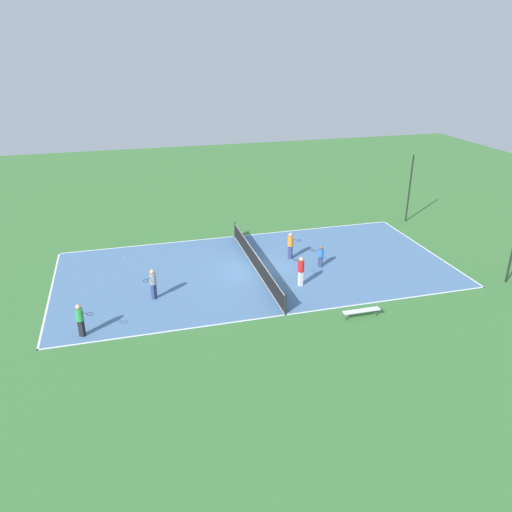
{
  "coord_description": "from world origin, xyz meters",
  "views": [
    {
      "loc": [
        26.92,
        -7.36,
        12.99
      ],
      "look_at": [
        0.0,
        0.0,
        0.9
      ],
      "focal_mm": 35.0,
      "sensor_mm": 36.0,
      "label": 1
    }
  ],
  "objects_px": {
    "player_baseline_gray": "(153,282)",
    "player_center_orange": "(291,244)",
    "player_near_blue": "(320,255)",
    "tennis_ball_near_net": "(204,252)",
    "bench": "(361,311)",
    "fence_post_back_left": "(409,189)",
    "player_coach_red": "(301,269)",
    "tennis_ball_right_alley": "(125,258)",
    "tennis_ball_midcourt": "(181,254)",
    "player_far_green": "(80,318)",
    "tennis_ball_far_baseline": "(288,238)",
    "tennis_net": "(256,261)"
  },
  "relations": [
    {
      "from": "bench",
      "to": "player_baseline_gray",
      "type": "distance_m",
      "value": 11.11
    },
    {
      "from": "bench",
      "to": "tennis_ball_midcourt",
      "type": "relative_size",
      "value": 28.97
    },
    {
      "from": "player_near_blue",
      "to": "tennis_ball_midcourt",
      "type": "xyz_separation_m",
      "value": [
        -4.18,
        -8.13,
        -0.74
      ]
    },
    {
      "from": "player_center_orange",
      "to": "tennis_ball_midcourt",
      "type": "height_order",
      "value": "player_center_orange"
    },
    {
      "from": "player_coach_red",
      "to": "fence_post_back_left",
      "type": "distance_m",
      "value": 14.51
    },
    {
      "from": "tennis_ball_near_net",
      "to": "fence_post_back_left",
      "type": "distance_m",
      "value": 16.64
    },
    {
      "from": "player_far_green",
      "to": "player_near_blue",
      "type": "bearing_deg",
      "value": 51.13
    },
    {
      "from": "player_far_green",
      "to": "tennis_ball_far_baseline",
      "type": "distance_m",
      "value": 16.61
    },
    {
      "from": "player_far_green",
      "to": "tennis_ball_near_net",
      "type": "relative_size",
      "value": 25.0
    },
    {
      "from": "player_coach_red",
      "to": "tennis_ball_right_alley",
      "type": "height_order",
      "value": "player_coach_red"
    },
    {
      "from": "player_coach_red",
      "to": "tennis_ball_right_alley",
      "type": "relative_size",
      "value": 26.05
    },
    {
      "from": "tennis_net",
      "to": "player_near_blue",
      "type": "height_order",
      "value": "player_near_blue"
    },
    {
      "from": "bench",
      "to": "player_center_orange",
      "type": "height_order",
      "value": "player_center_orange"
    },
    {
      "from": "player_baseline_gray",
      "to": "fence_post_back_left",
      "type": "relative_size",
      "value": 0.34
    },
    {
      "from": "fence_post_back_left",
      "to": "player_center_orange",
      "type": "bearing_deg",
      "value": -67.65
    },
    {
      "from": "tennis_ball_near_net",
      "to": "player_near_blue",
      "type": "bearing_deg",
      "value": 58.34
    },
    {
      "from": "tennis_net",
      "to": "bench",
      "type": "xyz_separation_m",
      "value": [
        7.07,
        3.61,
        -0.18
      ]
    },
    {
      "from": "player_baseline_gray",
      "to": "tennis_ball_midcourt",
      "type": "height_order",
      "value": "player_baseline_gray"
    },
    {
      "from": "tennis_net",
      "to": "fence_post_back_left",
      "type": "xyz_separation_m",
      "value": [
        -5.54,
        13.65,
        2.01
      ]
    },
    {
      "from": "tennis_ball_midcourt",
      "to": "fence_post_back_left",
      "type": "height_order",
      "value": "fence_post_back_left"
    },
    {
      "from": "tennis_ball_far_baseline",
      "to": "tennis_ball_midcourt",
      "type": "xyz_separation_m",
      "value": [
        0.89,
        -7.77,
        0.0
      ]
    },
    {
      "from": "player_baseline_gray",
      "to": "player_center_orange",
      "type": "xyz_separation_m",
      "value": [
        -3.2,
        8.93,
        0.01
      ]
    },
    {
      "from": "tennis_ball_right_alley",
      "to": "tennis_ball_midcourt",
      "type": "height_order",
      "value": "same"
    },
    {
      "from": "tennis_ball_far_baseline",
      "to": "fence_post_back_left",
      "type": "height_order",
      "value": "fence_post_back_left"
    },
    {
      "from": "player_baseline_gray",
      "to": "tennis_ball_right_alley",
      "type": "bearing_deg",
      "value": -123.93
    },
    {
      "from": "player_near_blue",
      "to": "tennis_ball_near_net",
      "type": "bearing_deg",
      "value": 3.67
    },
    {
      "from": "player_coach_red",
      "to": "tennis_ball_midcourt",
      "type": "height_order",
      "value": "player_coach_red"
    },
    {
      "from": "tennis_net",
      "to": "player_near_blue",
      "type": "xyz_separation_m",
      "value": [
        0.68,
        3.95,
        0.22
      ]
    },
    {
      "from": "tennis_net",
      "to": "player_center_orange",
      "type": "distance_m",
      "value": 2.78
    },
    {
      "from": "player_near_blue",
      "to": "tennis_ball_near_net",
      "type": "xyz_separation_m",
      "value": [
        -4.08,
        -6.61,
        -0.74
      ]
    },
    {
      "from": "player_baseline_gray",
      "to": "player_coach_red",
      "type": "bearing_deg",
      "value": 129.16
    },
    {
      "from": "tennis_ball_right_alley",
      "to": "tennis_ball_far_baseline",
      "type": "xyz_separation_m",
      "value": [
        -0.57,
        11.34,
        0.0
      ]
    },
    {
      "from": "player_near_blue",
      "to": "player_coach_red",
      "type": "distance_m",
      "value": 2.98
    },
    {
      "from": "player_center_orange",
      "to": "tennis_ball_near_net",
      "type": "height_order",
      "value": "player_center_orange"
    },
    {
      "from": "tennis_ball_midcourt",
      "to": "fence_post_back_left",
      "type": "xyz_separation_m",
      "value": [
        -2.04,
        17.83,
        2.54
      ]
    },
    {
      "from": "player_far_green",
      "to": "tennis_ball_right_alley",
      "type": "bearing_deg",
      "value": 109.4
    },
    {
      "from": "player_baseline_gray",
      "to": "player_center_orange",
      "type": "distance_m",
      "value": 9.48
    },
    {
      "from": "player_near_blue",
      "to": "tennis_ball_near_net",
      "type": "distance_m",
      "value": 7.8
    },
    {
      "from": "fence_post_back_left",
      "to": "tennis_ball_near_net",
      "type": "bearing_deg",
      "value": -82.51
    },
    {
      "from": "tennis_ball_right_alley",
      "to": "fence_post_back_left",
      "type": "relative_size",
      "value": 0.01
    },
    {
      "from": "player_near_blue",
      "to": "tennis_ball_right_alley",
      "type": "height_order",
      "value": "player_near_blue"
    },
    {
      "from": "player_coach_red",
      "to": "tennis_ball_near_net",
      "type": "height_order",
      "value": "player_coach_red"
    },
    {
      "from": "bench",
      "to": "tennis_ball_midcourt",
      "type": "xyz_separation_m",
      "value": [
        -10.58,
        -7.78,
        -0.34
      ]
    },
    {
      "from": "player_baseline_gray",
      "to": "fence_post_back_left",
      "type": "height_order",
      "value": "fence_post_back_left"
    },
    {
      "from": "player_far_green",
      "to": "tennis_ball_midcourt",
      "type": "bearing_deg",
      "value": 89.51
    },
    {
      "from": "player_baseline_gray",
      "to": "fence_post_back_left",
      "type": "bearing_deg",
      "value": 154.45
    },
    {
      "from": "bench",
      "to": "tennis_ball_near_net",
      "type": "relative_size",
      "value": 28.97
    },
    {
      "from": "tennis_ball_near_net",
      "to": "fence_post_back_left",
      "type": "xyz_separation_m",
      "value": [
        -2.14,
        16.31,
        2.54
      ]
    },
    {
      "from": "tennis_net",
      "to": "player_center_orange",
      "type": "xyz_separation_m",
      "value": [
        -0.98,
        2.56,
        0.46
      ]
    },
    {
      "from": "tennis_ball_right_alley",
      "to": "tennis_ball_midcourt",
      "type": "distance_m",
      "value": 3.58
    }
  ]
}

